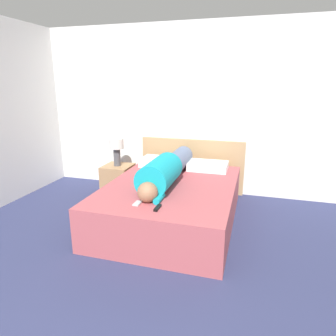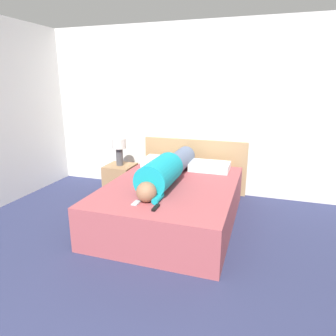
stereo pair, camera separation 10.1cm
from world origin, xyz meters
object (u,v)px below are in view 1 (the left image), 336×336
person_lying (166,170)px  cell_phone (137,203)px  tv_remote (158,208)px  nightstand (118,179)px  table_lamp (117,148)px  bed (171,203)px  pillow_second (208,166)px  pillow_near_headboard (161,162)px

person_lying → cell_phone: size_ratio=13.38×
tv_remote → nightstand: bearing=127.6°
table_lamp → person_lying: table_lamp is taller
nightstand → bed: bearing=-34.4°
bed → person_lying: size_ratio=1.20×
bed → tv_remote: bearing=-84.5°
cell_phone → nightstand: bearing=122.5°
pillow_second → pillow_near_headboard: bearing=180.0°
pillow_near_headboard → tv_remote: bearing=-73.6°
table_lamp → cell_phone: table_lamp is taller
nightstand → cell_phone: bearing=-57.5°
bed → tv_remote: 0.83m
table_lamp → tv_remote: (1.19, -1.54, -0.23)m
nightstand → person_lying: 1.32m
tv_remote → cell_phone: 0.25m
pillow_near_headboard → cell_phone: bearing=-81.8°
nightstand → tv_remote: tv_remote is taller
table_lamp → person_lying: 1.25m
bed → table_lamp: size_ratio=4.81×
nightstand → pillow_second: bearing=0.3°
nightstand → pillow_second: (1.44, 0.01, 0.33)m
nightstand → pillow_near_headboard: (0.73, 0.01, 0.34)m
table_lamp → pillow_second: size_ratio=0.78×
person_lying → pillow_near_headboard: bearing=112.7°
person_lying → cell_phone: bearing=-96.4°
person_lying → nightstand: bearing=145.4°
pillow_second → nightstand: bearing=-179.7°
tv_remote → pillow_second: bearing=80.5°
nightstand → cell_phone: (0.94, -1.48, 0.28)m
pillow_near_headboard → cell_phone: pillow_near_headboard is taller
bed → pillow_second: size_ratio=3.74×
pillow_near_headboard → cell_phone: size_ratio=4.52×
bed → pillow_near_headboard: size_ratio=3.55×
person_lying → pillow_near_headboard: size_ratio=2.96×
cell_phone → bed: bearing=76.7°
tv_remote → bed: bearing=95.5°
tv_remote → table_lamp: bearing=127.6°
pillow_second → person_lying: bearing=-120.1°
table_lamp → cell_phone: 1.77m
person_lying → cell_phone: (-0.09, -0.77, -0.16)m
bed → pillow_near_headboard: 0.91m
bed → cell_phone: cell_phone is taller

